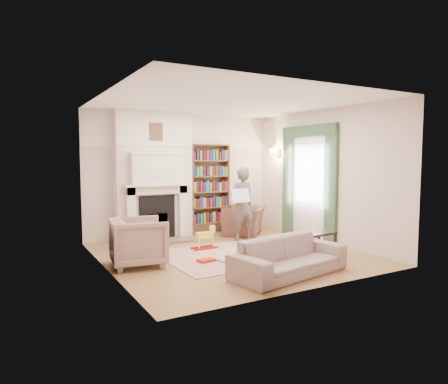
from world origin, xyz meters
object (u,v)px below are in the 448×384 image
armchair_reading (244,220)px  sofa (289,257)px  bookcase (209,184)px  paraffin_heater (122,236)px  coffee_table (315,244)px  rocking_horse (204,238)px  man_reading (242,204)px  armchair_left (139,242)px

armchair_reading → sofa: 3.31m
bookcase → sofa: bookcase is taller
bookcase → paraffin_heater: bookcase is taller
coffee_table → rocking_horse: (-1.51, 1.50, 0.00)m
bookcase → man_reading: 1.25m
armchair_left → paraffin_heater: 1.24m
paraffin_heater → rocking_horse: bearing=-26.4°
armchair_reading → bookcase: bearing=-89.5°
sofa → bookcase: bearing=71.4°
armchair_reading → coffee_table: armchair_reading is taller
armchair_reading → sofa: size_ratio=0.52×
rocking_horse → coffee_table: bearing=-46.2°
armchair_reading → man_reading: size_ratio=0.63×
man_reading → paraffin_heater: 2.58m
man_reading → rocking_horse: bearing=15.5°
man_reading → paraffin_heater: bearing=-10.3°
man_reading → rocking_horse: 1.25m
bookcase → man_reading: bookcase is taller
sofa → coffee_table: (1.14, 0.68, -0.06)m
armchair_left → man_reading: 2.72m
paraffin_heater → man_reading: bearing=-8.8°
bookcase → armchair_left: bookcase is taller
armchair_left → rocking_horse: size_ratio=1.70×
paraffin_heater → rocking_horse: paraffin_heater is taller
man_reading → rocking_horse: man_reading is taller
bookcase → paraffin_heater: 2.61m
man_reading → armchair_left: bearing=16.9°
coffee_table → armchair_left: bearing=156.3°
sofa → man_reading: bearing=63.9°
armchair_left → armchair_reading: bearing=-56.3°
armchair_left → man_reading: man_reading is taller
bookcase → paraffin_heater: size_ratio=3.36×
armchair_reading → coffee_table: (-0.01, -2.42, -0.10)m
coffee_table → paraffin_heater: (-2.94, 2.21, 0.05)m
armchair_left → paraffin_heater: size_ratio=1.60×
coffee_table → paraffin_heater: size_ratio=1.27×
bookcase → sofa: (-0.52, -3.69, -0.89)m
sofa → rocking_horse: 2.21m
bookcase → armchair_left: 3.22m
rocking_horse → bookcase: bearing=58.2°
bookcase → armchair_reading: bearing=-42.9°
armchair_left → paraffin_heater: (0.06, 1.23, -0.13)m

